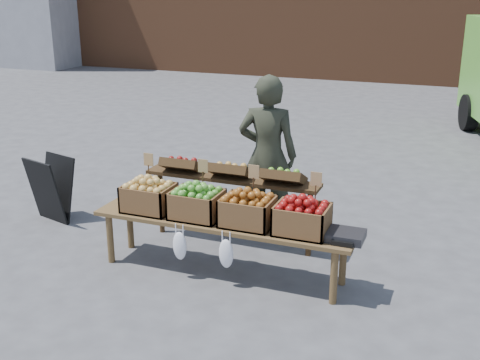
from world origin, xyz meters
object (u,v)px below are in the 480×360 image
at_px(vendor, 268,156).
at_px(crate_green_apples, 302,219).
at_px(chalkboard_sign, 51,189).
at_px(crate_russet_pears, 197,205).
at_px(crate_red_apples, 248,212).
at_px(crate_golden_apples, 149,198).
at_px(back_table, 232,200).
at_px(display_bench, 222,247).
at_px(weighing_scale, 346,236).

bearing_deg(vendor, crate_green_apples, 113.68).
distance_m(chalkboard_sign, crate_russet_pears, 2.34).
bearing_deg(crate_red_apples, crate_golden_apples, 180.00).
bearing_deg(crate_russet_pears, crate_golden_apples, 180.00).
bearing_deg(crate_red_apples, back_table, 122.59).
distance_m(vendor, crate_red_apples, 1.24).
height_order(vendor, display_bench, vendor).
bearing_deg(crate_russet_pears, crate_green_apples, 0.00).
height_order(back_table, display_bench, back_table).
xyz_separation_m(vendor, back_table, (-0.25, -0.48, -0.42)).
distance_m(chalkboard_sign, crate_red_apples, 2.88).
relative_size(crate_golden_apples, weighing_scale, 1.47).
relative_size(vendor, weighing_scale, 5.53).
distance_m(chalkboard_sign, display_bench, 2.59).
distance_m(chalkboard_sign, back_table, 2.35).
xyz_separation_m(crate_russet_pears, crate_red_apples, (0.55, 0.00, 0.00)).
distance_m(chalkboard_sign, crate_golden_apples, 1.82).
bearing_deg(chalkboard_sign, vendor, 29.42).
bearing_deg(crate_red_apples, display_bench, 180.00).
bearing_deg(weighing_scale, chalkboard_sign, 171.62).
bearing_deg(weighing_scale, crate_golden_apples, 180.00).
bearing_deg(crate_russet_pears, back_table, 82.89).
relative_size(vendor, crate_golden_apples, 3.76).
bearing_deg(vendor, weighing_scale, 126.01).
bearing_deg(crate_russet_pears, weighing_scale, 0.00).
xyz_separation_m(vendor, crate_russet_pears, (-0.34, -1.20, -0.23)).
relative_size(back_table, crate_red_apples, 4.20).
relative_size(crate_golden_apples, crate_russet_pears, 1.00).
xyz_separation_m(display_bench, crate_golden_apples, (-0.82, 0.00, 0.42)).
bearing_deg(back_table, crate_red_apples, -57.41).
height_order(vendor, weighing_scale, vendor).
relative_size(vendor, chalkboard_sign, 2.28).
distance_m(back_table, display_bench, 0.78).
bearing_deg(weighing_scale, vendor, 134.53).
distance_m(vendor, crate_green_apples, 1.44).
bearing_deg(weighing_scale, crate_russet_pears, 180.00).
height_order(crate_red_apples, weighing_scale, crate_red_apples).
relative_size(back_table, display_bench, 0.78).
distance_m(back_table, crate_green_apples, 1.26).
distance_m(crate_red_apples, weighing_scale, 0.98).
bearing_deg(crate_red_apples, crate_green_apples, 0.00).
bearing_deg(vendor, chalkboard_sign, 5.38).
bearing_deg(weighing_scale, crate_green_apples, 180.00).
xyz_separation_m(chalkboard_sign, weighing_scale, (3.78, -0.56, 0.20)).
relative_size(back_table, crate_green_apples, 4.20).
relative_size(crate_russet_pears, weighing_scale, 1.47).
bearing_deg(crate_russet_pears, crate_red_apples, 0.00).
xyz_separation_m(back_table, crate_green_apples, (1.01, -0.72, 0.19)).
distance_m(crate_golden_apples, crate_red_apples, 1.10).
bearing_deg(crate_golden_apples, crate_russet_pears, 0.00).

